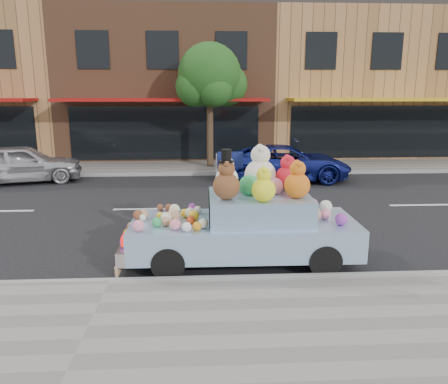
{
  "coord_description": "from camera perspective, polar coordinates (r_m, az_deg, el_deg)",
  "views": [
    {
      "loc": [
        1.57,
        -12.03,
        3.28
      ],
      "look_at": [
        2.05,
        -3.34,
        1.25
      ],
      "focal_mm": 35.0,
      "sensor_mm": 36.0,
      "label": 1
    }
  ],
  "objects": [
    {
      "name": "storefront_right",
      "position": [
        25.45,
        16.65,
        13.4
      ],
      "size": [
        10.0,
        9.8,
        7.3
      ],
      "color": "#A97647",
      "rests_on": "ground"
    },
    {
      "name": "near_kerb",
      "position": [
        7.89,
        -14.66,
        -11.38
      ],
      "size": [
        60.0,
        0.12,
        0.13
      ],
      "primitive_type": "cube",
      "color": "gray",
      "rests_on": "ground"
    },
    {
      "name": "near_sidewalk",
      "position": [
        6.59,
        -17.29,
        -16.76
      ],
      "size": [
        60.0,
        3.0,
        0.12
      ],
      "primitive_type": "cube",
      "color": "gray",
      "rests_on": "ground"
    },
    {
      "name": "art_car",
      "position": [
        8.45,
        2.89,
        -3.88
      ],
      "size": [
        4.5,
        1.81,
        2.27
      ],
      "rotation": [
        0.0,
        0.0,
        -0.01
      ],
      "color": "black",
      "rests_on": "ground"
    },
    {
      "name": "far_sidewalk",
      "position": [
        18.88,
        -7.9,
        3.17
      ],
      "size": [
        60.0,
        3.0,
        0.12
      ],
      "primitive_type": "cube",
      "color": "gray",
      "rests_on": "ground"
    },
    {
      "name": "storefront_mid",
      "position": [
        24.06,
        -7.12,
        13.88
      ],
      "size": [
        10.0,
        9.8,
        7.3
      ],
      "color": "brown",
      "rests_on": "ground"
    },
    {
      "name": "car_silver",
      "position": [
        17.43,
        -24.91,
        3.39
      ],
      "size": [
        4.41,
        2.67,
        1.4
      ],
      "primitive_type": "imported",
      "rotation": [
        0.0,
        0.0,
        1.83
      ],
      "color": "#B6B5BA",
      "rests_on": "ground"
    },
    {
      "name": "street_tree",
      "position": [
        18.59,
        -1.82,
        14.38
      ],
      "size": [
        3.0,
        2.7,
        5.22
      ],
      "color": "#38281C",
      "rests_on": "ground"
    },
    {
      "name": "ground",
      "position": [
        12.57,
        -10.24,
        -2.22
      ],
      "size": [
        120.0,
        120.0,
        0.0
      ],
      "primitive_type": "plane",
      "color": "black",
      "rests_on": "ground"
    },
    {
      "name": "far_kerb",
      "position": [
        17.41,
        -8.3,
        2.33
      ],
      "size": [
        60.0,
        0.12,
        0.13
      ],
      "primitive_type": "cube",
      "color": "gray",
      "rests_on": "ground"
    },
    {
      "name": "car_blue",
      "position": [
        16.45,
        8.17,
        3.8
      ],
      "size": [
        4.83,
        2.44,
        1.31
      ],
      "primitive_type": "imported",
      "rotation": [
        0.0,
        0.0,
        1.51
      ],
      "color": "navy",
      "rests_on": "ground"
    }
  ]
}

